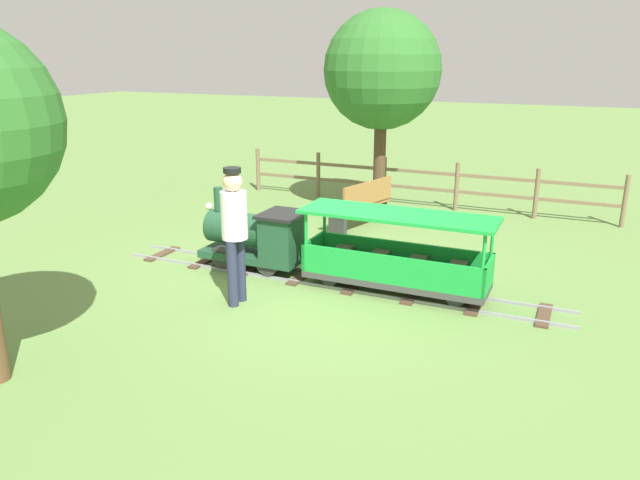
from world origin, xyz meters
TOP-DOWN VIEW (x-y plane):
  - ground_plane at (0.00, 0.00)m, footprint 60.00×60.00m
  - track at (0.00, -0.17)m, footprint 0.67×6.05m
  - locomotive at (0.00, 0.87)m, footprint 0.63×1.45m
  - passenger_car at (0.00, -1.07)m, footprint 0.73×2.35m
  - conductor_person at (-1.07, 0.52)m, footprint 0.30×0.30m
  - park_bench at (2.48, 0.30)m, footprint 1.36×0.74m
  - oak_tree_far at (3.58, 0.37)m, footprint 2.03×2.03m
  - fence_section at (4.38, -0.17)m, footprint 0.08×7.13m

SIDE VIEW (x-z plane):
  - ground_plane at x=0.00m, z-range 0.00..0.00m
  - track at x=0.00m, z-range 0.00..0.04m
  - park_bench at x=2.48m, z-range 0.01..0.83m
  - passenger_car at x=0.00m, z-range -0.06..0.91m
  - fence_section at x=4.38m, z-range 0.03..0.93m
  - locomotive at x=0.00m, z-range -0.04..1.02m
  - conductor_person at x=-1.07m, z-range 0.15..1.77m
  - oak_tree_far at x=3.58m, z-range 0.75..4.31m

